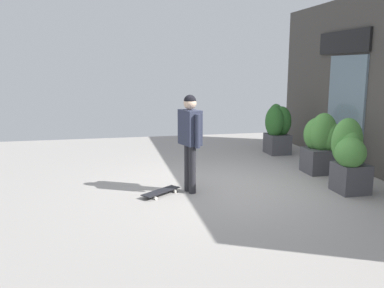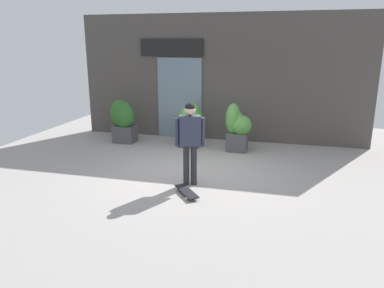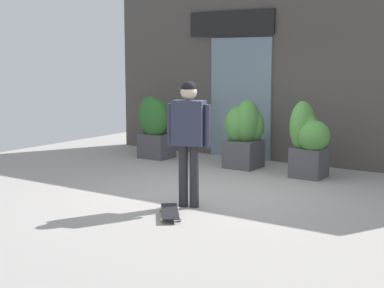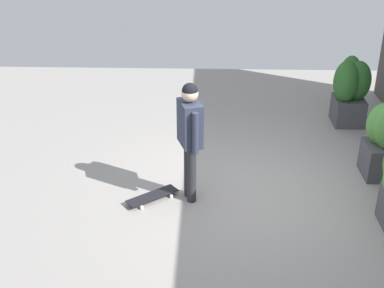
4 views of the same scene
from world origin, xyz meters
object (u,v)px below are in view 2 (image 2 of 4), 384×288
Objects in this scene: skateboarder at (190,135)px; planter_box_right at (124,119)px; skateboard at (186,191)px; planter_box_left at (191,123)px; planter_box_mid at (236,126)px.

planter_box_right is at bearing -153.74° from skateboarder.
skateboard is 0.58× the size of planter_box_right.
skateboarder is at bearing -45.58° from planter_box_right.
planter_box_right reaches higher than skateboard.
planter_box_right is (-2.91, 3.44, 0.66)m from skateboard.
planter_box_mid is (1.36, -0.23, 0.01)m from planter_box_left.
skateboarder reaches higher than planter_box_right.
skateboarder is at bearing 148.71° from skateboard.
skateboarder reaches higher than skateboard.
skateboarder is 4.08m from planter_box_right.
skateboarder is 1.36× the size of planter_box_left.
skateboard is at bearing -49.77° from planter_box_right.
skateboarder reaches higher than planter_box_left.
skateboard is at bearing -10.81° from skateboarder.
planter_box_right is at bearing -178.41° from skateboard.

